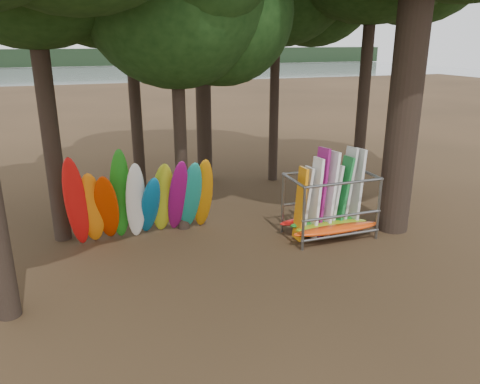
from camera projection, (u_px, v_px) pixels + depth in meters
name	position (u px, v px, depth m)	size (l,w,h in m)	color
ground	(259.00, 249.00, 14.33)	(120.00, 120.00, 0.00)	#47331E
lake	(107.00, 83.00, 68.09)	(160.00, 160.00, 0.00)	gray
far_shore	(90.00, 57.00, 112.27)	(160.00, 4.00, 4.00)	black
kayak_row	(143.00, 201.00, 14.56)	(4.69, 1.97, 3.24)	red
storage_rack	(330.00, 207.00, 15.08)	(3.07, 1.53, 2.90)	slate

